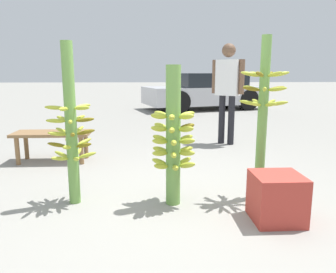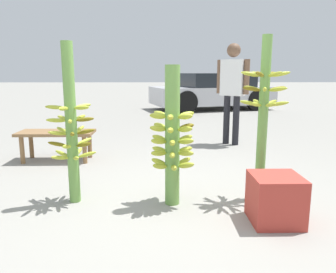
{
  "view_description": "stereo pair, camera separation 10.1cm",
  "coord_description": "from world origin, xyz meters",
  "px_view_note": "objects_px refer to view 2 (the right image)",
  "views": [
    {
      "loc": [
        -0.23,
        -2.84,
        1.22
      ],
      "look_at": [
        -0.06,
        0.33,
        0.6
      ],
      "focal_mm": 35.0,
      "sensor_mm": 36.0,
      "label": 1
    },
    {
      "loc": [
        -0.13,
        -2.84,
        1.22
      ],
      "look_at": [
        -0.06,
        0.33,
        0.6
      ],
      "focal_mm": 35.0,
      "sensor_mm": 36.0,
      "label": 2
    }
  ],
  "objects_px": {
    "vendor_person": "(233,84)",
    "produce_crate": "(275,199)",
    "banana_stalk_left": "(71,126)",
    "banana_stalk_right": "(263,112)",
    "banana_stalk_center": "(172,138)",
    "market_bench": "(56,136)",
    "parked_car": "(213,91)"
  },
  "relations": [
    {
      "from": "market_bench",
      "to": "parked_car",
      "type": "relative_size",
      "value": 0.24
    },
    {
      "from": "banana_stalk_left",
      "to": "produce_crate",
      "type": "xyz_separation_m",
      "value": [
        1.77,
        -0.48,
        -0.53
      ]
    },
    {
      "from": "banana_stalk_center",
      "to": "banana_stalk_right",
      "type": "xyz_separation_m",
      "value": [
        0.86,
        0.11,
        0.22
      ]
    },
    {
      "from": "parked_car",
      "to": "produce_crate",
      "type": "relative_size",
      "value": 10.72
    },
    {
      "from": "vendor_person",
      "to": "banana_stalk_left",
      "type": "bearing_deg",
      "value": -92.4
    },
    {
      "from": "banana_stalk_left",
      "to": "market_bench",
      "type": "height_order",
      "value": "banana_stalk_left"
    },
    {
      "from": "banana_stalk_right",
      "to": "produce_crate",
      "type": "height_order",
      "value": "banana_stalk_right"
    },
    {
      "from": "produce_crate",
      "to": "parked_car",
      "type": "bearing_deg",
      "value": 84.59
    },
    {
      "from": "vendor_person",
      "to": "parked_car",
      "type": "relative_size",
      "value": 0.4
    },
    {
      "from": "vendor_person",
      "to": "parked_car",
      "type": "xyz_separation_m",
      "value": [
        0.54,
        5.54,
        -0.43
      ]
    },
    {
      "from": "market_bench",
      "to": "produce_crate",
      "type": "height_order",
      "value": "market_bench"
    },
    {
      "from": "vendor_person",
      "to": "market_bench",
      "type": "height_order",
      "value": "vendor_person"
    },
    {
      "from": "banana_stalk_right",
      "to": "vendor_person",
      "type": "distance_m",
      "value": 2.5
    },
    {
      "from": "market_bench",
      "to": "banana_stalk_right",
      "type": "bearing_deg",
      "value": -31.0
    },
    {
      "from": "banana_stalk_right",
      "to": "banana_stalk_left",
      "type": "bearing_deg",
      "value": -178.83
    },
    {
      "from": "vendor_person",
      "to": "produce_crate",
      "type": "height_order",
      "value": "vendor_person"
    },
    {
      "from": "market_bench",
      "to": "banana_stalk_center",
      "type": "bearing_deg",
      "value": -45.06
    },
    {
      "from": "market_bench",
      "to": "banana_stalk_left",
      "type": "bearing_deg",
      "value": -67.04
    },
    {
      "from": "banana_stalk_center",
      "to": "banana_stalk_right",
      "type": "bearing_deg",
      "value": 7.34
    },
    {
      "from": "banana_stalk_right",
      "to": "produce_crate",
      "type": "bearing_deg",
      "value": -92.75
    },
    {
      "from": "banana_stalk_right",
      "to": "produce_crate",
      "type": "distance_m",
      "value": 0.84
    },
    {
      "from": "vendor_person",
      "to": "produce_crate",
      "type": "xyz_separation_m",
      "value": [
        -0.27,
        -3.0,
        -0.83
      ]
    },
    {
      "from": "banana_stalk_left",
      "to": "banana_stalk_center",
      "type": "relative_size",
      "value": 1.16
    },
    {
      "from": "produce_crate",
      "to": "banana_stalk_left",
      "type": "bearing_deg",
      "value": 164.69
    },
    {
      "from": "market_bench",
      "to": "parked_car",
      "type": "bearing_deg",
      "value": 64.2
    },
    {
      "from": "market_bench",
      "to": "produce_crate",
      "type": "xyz_separation_m",
      "value": [
        2.4,
        -1.99,
        -0.15
      ]
    },
    {
      "from": "banana_stalk_right",
      "to": "produce_crate",
      "type": "xyz_separation_m",
      "value": [
        -0.02,
        -0.52,
        -0.65
      ]
    },
    {
      "from": "banana_stalk_left",
      "to": "banana_stalk_center",
      "type": "height_order",
      "value": "banana_stalk_left"
    },
    {
      "from": "banana_stalk_left",
      "to": "parked_car",
      "type": "relative_size",
      "value": 0.35
    },
    {
      "from": "banana_stalk_right",
      "to": "market_bench",
      "type": "bearing_deg",
      "value": 148.75
    },
    {
      "from": "banana_stalk_left",
      "to": "vendor_person",
      "type": "relative_size",
      "value": 0.88
    },
    {
      "from": "banana_stalk_left",
      "to": "vendor_person",
      "type": "distance_m",
      "value": 3.25
    }
  ]
}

